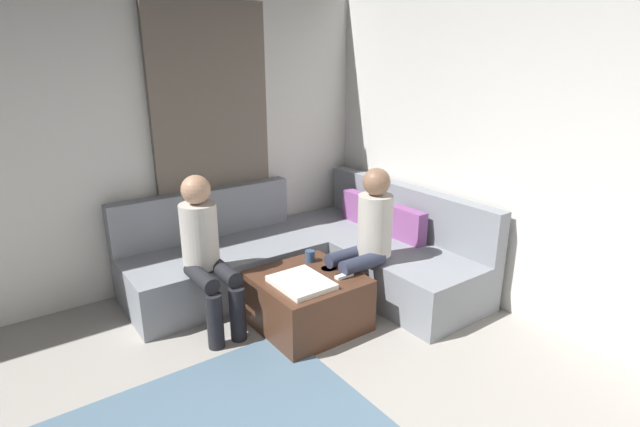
% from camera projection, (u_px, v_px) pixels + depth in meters
% --- Properties ---
extents(wall_back, '(6.00, 0.12, 2.70)m').
position_uv_depth(wall_back, '(632.00, 166.00, 3.10)').
color(wall_back, silver).
rests_on(wall_back, ground_plane).
extents(wall_left, '(0.12, 6.00, 2.70)m').
position_uv_depth(wall_left, '(51.00, 148.00, 3.73)').
color(wall_left, silver).
rests_on(wall_left, ground_plane).
extents(curtain_panel, '(0.06, 1.10, 2.50)m').
position_uv_depth(curtain_panel, '(214.00, 146.00, 4.41)').
color(curtain_panel, '#726659').
rests_on(curtain_panel, ground_plane).
extents(sectional_couch, '(2.10, 2.55, 0.87)m').
position_uv_depth(sectional_couch, '(313.00, 255.00, 4.44)').
color(sectional_couch, gray).
rests_on(sectional_couch, ground_plane).
extents(ottoman, '(0.76, 0.76, 0.42)m').
position_uv_depth(ottoman, '(307.00, 301.00, 3.75)').
color(ottoman, '#4C2D1E').
rests_on(ottoman, ground_plane).
extents(folded_blanket, '(0.44, 0.36, 0.04)m').
position_uv_depth(folded_blanket, '(301.00, 283.00, 3.54)').
color(folded_blanket, white).
rests_on(folded_blanket, ottoman).
extents(coffee_mug, '(0.08, 0.08, 0.10)m').
position_uv_depth(coffee_mug, '(310.00, 256.00, 3.94)').
color(coffee_mug, '#334C72').
rests_on(coffee_mug, ottoman).
extents(game_remote, '(0.05, 0.15, 0.02)m').
position_uv_depth(game_remote, '(344.00, 276.00, 3.67)').
color(game_remote, white).
rests_on(game_remote, ottoman).
extents(person_on_couch_back, '(0.30, 0.60, 1.20)m').
position_uv_depth(person_on_couch_back, '(365.00, 236.00, 3.85)').
color(person_on_couch_back, '#2D3347').
rests_on(person_on_couch_back, ground_plane).
extents(person_on_couch_side, '(0.60, 0.30, 1.20)m').
position_uv_depth(person_on_couch_side, '(205.00, 248.00, 3.60)').
color(person_on_couch_side, black).
rests_on(person_on_couch_side, ground_plane).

